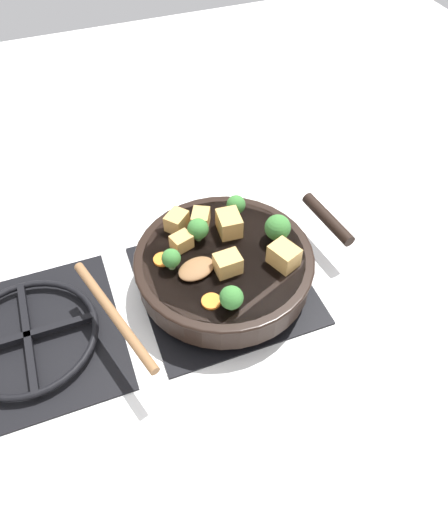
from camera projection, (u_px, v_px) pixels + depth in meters
name	position (u px, v px, depth m)	size (l,w,h in m)	color
ground_plane	(224.00, 285.00, 0.95)	(2.40, 2.40, 0.00)	white
front_burner_grate	(224.00, 281.00, 0.94)	(0.31, 0.31, 0.03)	black
rear_burner_grate	(29.00, 338.00, 0.86)	(0.31, 0.31, 0.03)	black
skillet_pan	(225.00, 265.00, 0.91)	(0.33, 0.41, 0.06)	black
wooden_spoon	(149.00, 295.00, 0.82)	(0.25, 0.24, 0.02)	brown
tofu_cube_center_large	(229.00, 223.00, 0.92)	(0.05, 0.04, 0.04)	tan
tofu_cube_near_handle	(284.00, 256.00, 0.87)	(0.05, 0.04, 0.04)	tan
tofu_cube_east_chunk	(201.00, 219.00, 0.93)	(0.04, 0.03, 0.03)	tan
tofu_cube_west_chunk	(182.00, 242.00, 0.90)	(0.04, 0.03, 0.03)	tan
tofu_cube_back_piece	(228.00, 264.00, 0.86)	(0.04, 0.04, 0.04)	tan
tofu_cube_front_piece	(177.00, 221.00, 0.93)	(0.04, 0.03, 0.03)	tan
broccoli_floret_near_spoon	(171.00, 258.00, 0.86)	(0.03, 0.03, 0.04)	#709956
broccoli_floret_center_top	(278.00, 228.00, 0.90)	(0.05, 0.05, 0.05)	#709956
broccoli_floret_east_rim	(236.00, 205.00, 0.94)	(0.04, 0.04, 0.04)	#709956
broccoli_floret_west_rim	(231.00, 298.00, 0.80)	(0.04, 0.04, 0.05)	#709956
broccoli_floret_north_edge	(198.00, 229.00, 0.90)	(0.04, 0.04, 0.05)	#709956
carrot_slice_orange_thin	(211.00, 301.00, 0.82)	(0.03, 0.03, 0.01)	orange
carrot_slice_near_center	(162.00, 259.00, 0.88)	(0.03, 0.03, 0.01)	orange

